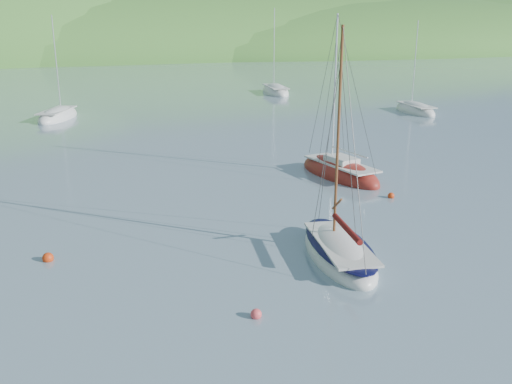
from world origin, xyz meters
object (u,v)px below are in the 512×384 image
object	(u,v)px
distant_sloop_b	(275,92)
distant_sloop_d	(415,111)
daysailer_white	(339,252)
distant_sloop_a	(58,117)
sloop_red	(340,173)

from	to	relation	value
distant_sloop_b	distant_sloop_d	size ratio (longest dim) A/B	1.16
daysailer_white	distant_sloop_d	distance (m)	41.83
distant_sloop_d	distant_sloop_a	bearing A→B (deg)	173.74
daysailer_white	distant_sloop_b	size ratio (longest dim) A/B	0.84
daysailer_white	distant_sloop_a	world-z (taller)	distant_sloop_a
distant_sloop_b	distant_sloop_a	bearing A→B (deg)	-149.71
distant_sloop_a	distant_sloop_d	bearing A→B (deg)	9.68
distant_sloop_a	sloop_red	bearing A→B (deg)	-37.67
distant_sloop_a	distant_sloop_d	distance (m)	37.72
daysailer_white	distant_sloop_d	world-z (taller)	distant_sloop_d
distant_sloop_d	daysailer_white	bearing A→B (deg)	-121.89
daysailer_white	sloop_red	size ratio (longest dim) A/B	0.93
sloop_red	distant_sloop_b	bearing A→B (deg)	64.88
distant_sloop_b	distant_sloop_d	xyz separation A→B (m)	(8.30, -20.47, -0.02)
sloop_red	distant_sloop_a	world-z (taller)	distant_sloop_a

